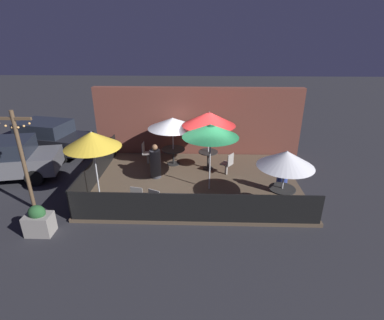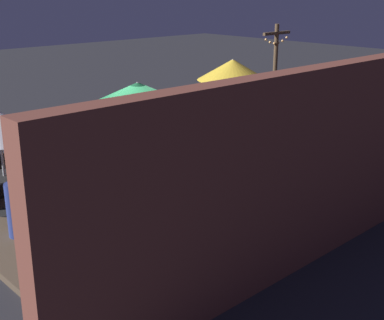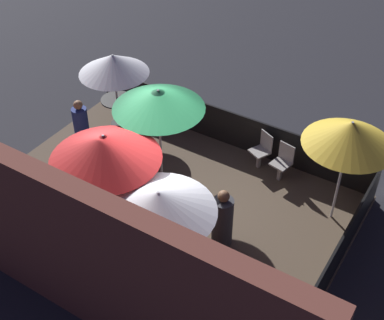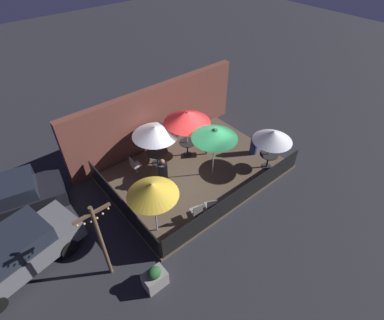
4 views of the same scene
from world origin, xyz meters
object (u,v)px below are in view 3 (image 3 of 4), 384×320
(patio_chair_1, at_px, (283,161))
(patron_0, at_px, (81,124))
(patio_umbrella_3, at_px, (350,133))
(dining_table_2, at_px, (161,252))
(patio_chair_2, at_px, (215,283))
(patio_chair_3, at_px, (262,149))
(patio_umbrella_0, at_px, (113,64))
(dining_table_0, at_px, (118,104))
(patio_chair_0, at_px, (102,182))
(patron_1, at_px, (222,220))
(patio_umbrella_4, at_px, (158,99))
(patio_umbrella_2, at_px, (158,202))
(patio_umbrella_1, at_px, (104,147))
(dining_table_1, at_px, (112,208))

(patio_chair_1, bearing_deg, patron_0, -62.59)
(patio_umbrella_3, distance_m, dining_table_2, 4.17)
(patio_umbrella_3, height_order, patio_chair_1, patio_umbrella_3)
(patio_chair_2, relative_size, patio_chair_3, 1.02)
(patio_umbrella_0, height_order, patio_chair_3, patio_umbrella_0)
(patio_chair_1, bearing_deg, patio_chair_3, -92.23)
(dining_table_0, height_order, patio_chair_0, patio_chair_0)
(patio_umbrella_3, bearing_deg, patron_1, 48.68)
(patio_chair_1, bearing_deg, patio_umbrella_0, -74.99)
(patio_umbrella_4, xyz_separation_m, dining_table_2, (-1.50, 2.17, -1.65))
(patio_umbrella_3, xyz_separation_m, dining_table_0, (5.97, -0.32, -1.60))
(patio_chair_2, bearing_deg, dining_table_0, -33.09)
(patio_umbrella_4, relative_size, patron_0, 2.03)
(patio_umbrella_2, relative_size, patio_umbrella_4, 0.84)
(patio_umbrella_1, relative_size, dining_table_0, 2.90)
(patio_umbrella_4, height_order, patio_chair_0, patio_umbrella_4)
(patio_chair_1, bearing_deg, dining_table_1, -22.46)
(patio_chair_3, bearing_deg, patio_chair_2, 39.99)
(patio_umbrella_2, height_order, patio_umbrella_4, patio_umbrella_4)
(patron_0, bearing_deg, patio_umbrella_1, 41.40)
(dining_table_1, height_order, patio_chair_1, patio_chair_1)
(dining_table_2, relative_size, patio_chair_0, 1.09)
(patio_chair_0, height_order, patio_chair_2, patio_chair_2)
(patio_umbrella_0, xyz_separation_m, patio_chair_2, (-4.93, 3.50, -1.26))
(patio_chair_0, relative_size, patron_1, 0.67)
(patio_umbrella_0, xyz_separation_m, patio_umbrella_1, (-2.27, 3.05, 0.38))
(patio_umbrella_3, xyz_separation_m, patron_0, (6.26, 0.77, -1.66))
(patio_umbrella_1, bearing_deg, patron_0, -37.40)
(patio_umbrella_0, bearing_deg, patio_chair_2, 144.62)
(patio_umbrella_2, height_order, patio_chair_1, patio_umbrella_2)
(patio_umbrella_4, relative_size, patio_chair_1, 2.67)
(patio_umbrella_0, distance_m, patio_chair_2, 6.18)
(dining_table_0, relative_size, patio_chair_3, 0.92)
(patio_chair_1, distance_m, patio_chair_3, 0.61)
(dining_table_2, bearing_deg, patio_chair_2, 177.72)
(patio_umbrella_4, xyz_separation_m, patio_chair_3, (-1.67, -1.70, -1.72))
(patron_0, bearing_deg, patio_chair_2, 54.01)
(patio_umbrella_0, xyz_separation_m, patio_umbrella_2, (-3.75, 3.46, 0.07))
(patio_umbrella_3, bearing_deg, patio_umbrella_0, -3.06)
(patio_chair_3, bearing_deg, patio_umbrella_3, 95.89)
(patio_umbrella_4, height_order, dining_table_0, patio_umbrella_4)
(dining_table_2, xyz_separation_m, patron_0, (4.04, -2.37, -0.03))
(patio_chair_0, distance_m, patio_chair_2, 3.59)
(patio_umbrella_4, bearing_deg, patio_chair_1, -145.61)
(patio_chair_2, bearing_deg, patio_umbrella_1, -7.39)
(patio_umbrella_3, height_order, dining_table_1, patio_umbrella_3)
(patio_umbrella_2, relative_size, patio_chair_2, 2.21)
(patio_chair_1, height_order, patio_chair_2, patio_chair_2)
(dining_table_2, bearing_deg, patio_chair_3, -92.58)
(patio_umbrella_2, xyz_separation_m, patio_umbrella_3, (-2.22, -3.14, 0.36))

